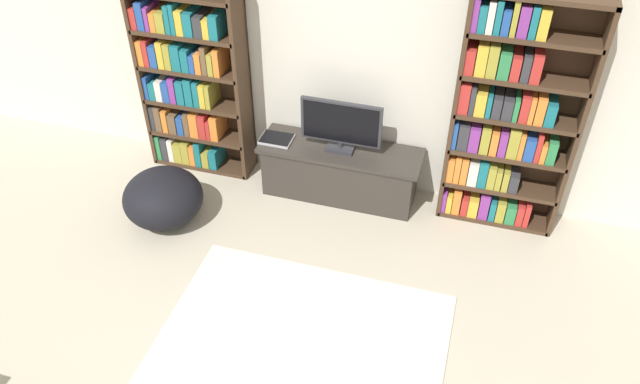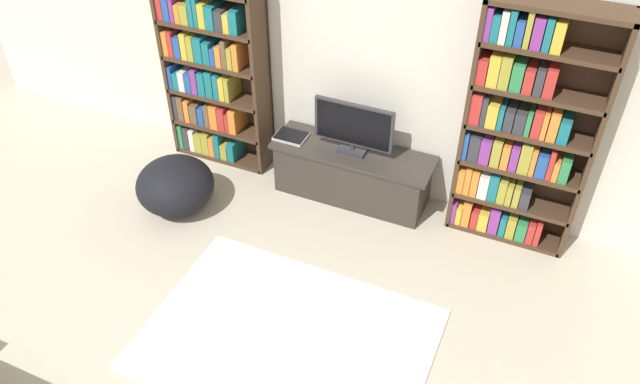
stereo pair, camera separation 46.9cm
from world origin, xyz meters
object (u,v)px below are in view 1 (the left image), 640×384
object	(u,v)px
bookshelf_left	(188,69)
tv_stand	(340,172)
television	(341,125)
beanbag_ottoman	(163,198)
bookshelf_right	(507,119)
laptop	(277,139)

from	to	relation	value
bookshelf_left	tv_stand	size ratio (longest dim) A/B	1.42
bookshelf_left	tv_stand	distance (m)	1.63
television	beanbag_ottoman	xyz separation A→B (m)	(-1.37, -0.76, -0.52)
bookshelf_right	beanbag_ottoman	distance (m)	2.93
bookshelf_right	bookshelf_left	bearing A→B (deg)	-179.98
tv_stand	laptop	xyz separation A→B (m)	(-0.58, -0.03, 0.26)
bookshelf_left	laptop	size ratio (longest dim) A/B	7.19
laptop	beanbag_ottoman	bearing A→B (deg)	-136.90
laptop	beanbag_ottoman	distance (m)	1.11
bookshelf_left	bookshelf_right	world-z (taller)	same
television	laptop	size ratio (longest dim) A/B	2.49
bookshelf_left	television	bearing A→B (deg)	-4.35
television	beanbag_ottoman	distance (m)	1.65
laptop	bookshelf_right	bearing A→B (deg)	4.05
beanbag_ottoman	television	bearing A→B (deg)	29.05
bookshelf_left	tv_stand	bearing A→B (deg)	-4.11
bookshelf_left	laptop	xyz separation A→B (m)	(0.86, -0.13, -0.50)
laptop	tv_stand	bearing A→B (deg)	3.03
bookshelf_left	bookshelf_right	size ratio (longest dim) A/B	1.00
bookshelf_left	television	size ratio (longest dim) A/B	2.89
bookshelf_left	laptop	world-z (taller)	bookshelf_left
bookshelf_right	television	world-z (taller)	bookshelf_right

